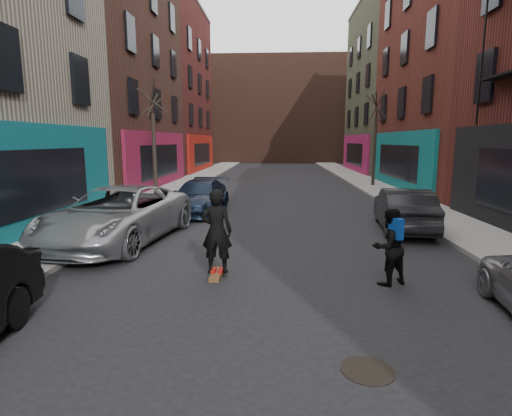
# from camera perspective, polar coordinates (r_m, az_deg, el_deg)

# --- Properties ---
(sidewalk_left) EXTENTS (2.50, 84.00, 0.13)m
(sidewalk_left) POSITION_cam_1_polar(r_m,az_deg,el_deg) (32.80, -7.99, 4.43)
(sidewalk_left) COLOR gray
(sidewalk_left) RESTS_ON ground
(sidewalk_right) EXTENTS (2.50, 84.00, 0.13)m
(sidewalk_right) POSITION_cam_1_polar(r_m,az_deg,el_deg) (32.78, 14.05, 4.24)
(sidewalk_right) COLOR gray
(sidewalk_right) RESTS_ON ground
(building_far) EXTENTS (40.00, 10.00, 14.00)m
(building_far) POSITION_cam_1_polar(r_m,az_deg,el_deg) (58.20, 3.16, 13.55)
(building_far) COLOR #47281E
(building_far) RESTS_ON ground
(tree_left_far) EXTENTS (2.00, 2.00, 6.50)m
(tree_left_far) POSITION_cam_1_polar(r_m,az_deg,el_deg) (21.02, -14.44, 10.44)
(tree_left_far) COLOR black
(tree_left_far) RESTS_ON sidewalk_left
(tree_right_far) EXTENTS (2.00, 2.00, 6.80)m
(tree_right_far) POSITION_cam_1_polar(r_m,az_deg,el_deg) (26.78, 16.68, 10.42)
(tree_right_far) COLOR black
(tree_right_far) RESTS_ON sidewalk_right
(parked_left_far) EXTENTS (3.41, 6.16, 1.63)m
(parked_left_far) POSITION_cam_1_polar(r_m,az_deg,el_deg) (12.36, -19.06, -0.92)
(parked_left_far) COLOR gray
(parked_left_far) RESTS_ON ground
(parked_left_end) EXTENTS (2.19, 4.72, 1.34)m
(parked_left_end) POSITION_cam_1_polar(r_m,az_deg,el_deg) (16.76, -8.12, 1.64)
(parked_left_end) COLOR black
(parked_left_end) RESTS_ON ground
(parked_right_end) EXTENTS (2.00, 4.42, 1.41)m
(parked_right_end) POSITION_cam_1_polar(r_m,az_deg,el_deg) (14.19, 20.33, -0.16)
(parked_right_end) COLOR black
(parked_right_end) RESTS_ON ground
(skateboard) EXTENTS (0.26, 0.81, 0.10)m
(skateboard) POSITION_cam_1_polar(r_m,az_deg,el_deg) (8.96, -5.53, -9.40)
(skateboard) COLOR brown
(skateboard) RESTS_ON ground
(skateboarder) EXTENTS (0.70, 0.48, 1.85)m
(skateboarder) POSITION_cam_1_polar(r_m,az_deg,el_deg) (8.69, -5.64, -3.30)
(skateboarder) COLOR black
(skateboarder) RESTS_ON skateboard
(pedestrian) EXTENTS (0.96, 0.88, 1.60)m
(pedestrian) POSITION_cam_1_polar(r_m,az_deg,el_deg) (8.69, 18.47, -5.23)
(pedestrian) COLOR black
(pedestrian) RESTS_ON ground
(manhole) EXTENTS (0.85, 0.85, 0.01)m
(manhole) POSITION_cam_1_polar(r_m,az_deg,el_deg) (5.79, 15.66, -21.43)
(manhole) COLOR black
(manhole) RESTS_ON ground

